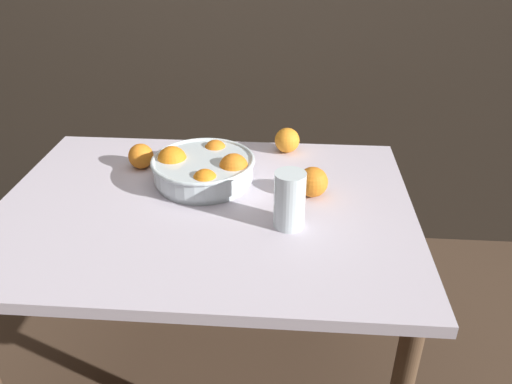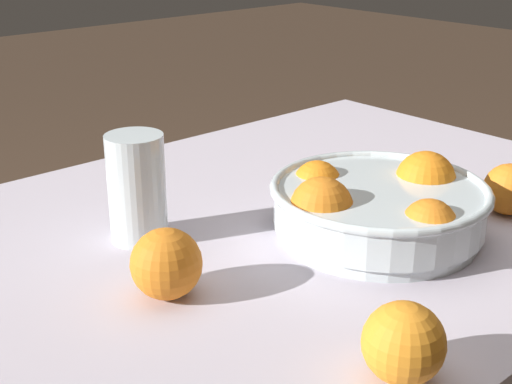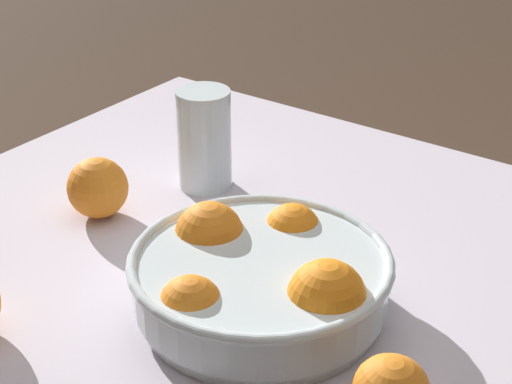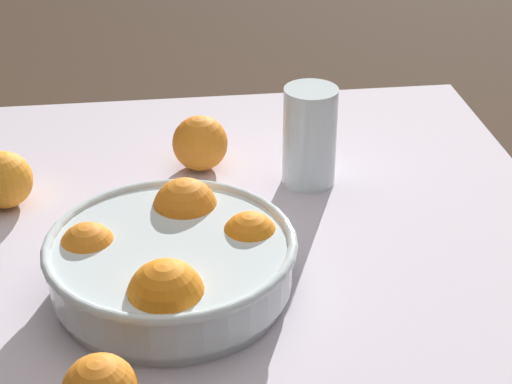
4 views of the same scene
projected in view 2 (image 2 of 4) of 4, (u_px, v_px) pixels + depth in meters
name	position (u px, v px, depth m)	size (l,w,h in m)	color
dining_table	(301.00, 266.00, 1.06)	(1.09, 0.81, 0.71)	silver
fruit_bowl	(378.00, 206.00, 0.94)	(0.29, 0.29, 0.10)	silver
juice_glass	(137.00, 191.00, 0.93)	(0.08, 0.08, 0.14)	#F4A314
orange_loose_near_bowl	(403.00, 343.00, 0.65)	(0.08, 0.08, 0.08)	orange
orange_loose_front	(509.00, 189.00, 1.02)	(0.07, 0.07, 0.07)	orange
orange_loose_aside	(166.00, 264.00, 0.80)	(0.08, 0.08, 0.08)	orange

